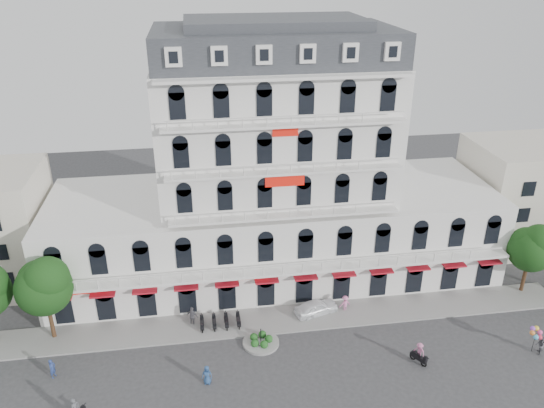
% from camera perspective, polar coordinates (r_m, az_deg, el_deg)
% --- Properties ---
extents(ground, '(120.00, 120.00, 0.00)m').
position_cam_1_polar(ground, '(43.90, 3.99, -19.38)').
color(ground, '#38383A').
rests_on(ground, ground).
extents(sidewalk, '(53.00, 4.00, 0.16)m').
position_cam_1_polar(sidewalk, '(50.50, 1.80, -12.22)').
color(sidewalk, gray).
rests_on(sidewalk, ground).
extents(main_building, '(45.00, 15.00, 25.80)m').
position_cam_1_polar(main_building, '(53.19, 0.24, 2.20)').
color(main_building, silver).
rests_on(main_building, ground).
extents(flank_building_east, '(14.00, 10.00, 12.00)m').
position_cam_1_polar(flank_building_east, '(67.49, 26.01, 1.03)').
color(flank_building_east, beige).
rests_on(flank_building_east, ground).
extents(traffic_island, '(3.20, 3.20, 1.60)m').
position_cam_1_polar(traffic_island, '(47.71, -1.21, -14.55)').
color(traffic_island, gray).
rests_on(traffic_island, ground).
extents(parked_scooter_row, '(4.40, 1.80, 1.10)m').
position_cam_1_polar(parked_scooter_row, '(49.85, -5.55, -13.04)').
color(parked_scooter_row, black).
rests_on(parked_scooter_row, ground).
extents(tree_west_inner, '(4.76, 4.76, 8.25)m').
position_cam_1_polar(tree_west_inner, '(49.00, -23.35, -7.91)').
color(tree_west_inner, '#382314').
rests_on(tree_west_inner, ground).
extents(tree_east_inner, '(4.40, 4.37, 7.57)m').
position_cam_1_polar(tree_east_inner, '(57.23, 26.19, -4.12)').
color(tree_east_inner, '#382314').
rests_on(tree_east_inner, ground).
extents(parked_car, '(4.52, 2.83, 1.44)m').
position_cam_1_polar(parked_car, '(50.98, 4.79, -11.00)').
color(parked_car, white).
rests_on(parked_car, ground).
extents(rider_center, '(1.08, 1.52, 2.02)m').
position_cam_1_polar(rider_center, '(46.99, 15.55, -15.15)').
color(rider_center, black).
rests_on(rider_center, ground).
extents(pedestrian_left, '(0.89, 0.66, 1.67)m').
position_cam_1_polar(pedestrian_left, '(44.11, -7.00, -17.78)').
color(pedestrian_left, navy).
rests_on(pedestrian_left, ground).
extents(pedestrian_mid, '(1.22, 0.95, 1.93)m').
position_cam_1_polar(pedestrian_mid, '(49.82, -8.55, -11.85)').
color(pedestrian_mid, '#5D5B63').
rests_on(pedestrian_mid, ground).
extents(pedestrian_right, '(1.19, 0.83, 1.68)m').
position_cam_1_polar(pedestrian_right, '(51.53, 7.86, -10.56)').
color(pedestrian_right, pink).
rests_on(pedestrian_right, ground).
extents(pedestrian_far, '(0.63, 0.74, 1.71)m').
position_cam_1_polar(pedestrian_far, '(47.65, -22.55, -16.02)').
color(pedestrian_far, navy).
rests_on(pedestrian_far, ground).
extents(balloon_vendor, '(1.45, 1.34, 2.45)m').
position_cam_1_polar(balloon_vendor, '(51.36, 26.73, -13.01)').
color(balloon_vendor, '#525259').
rests_on(balloon_vendor, ground).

